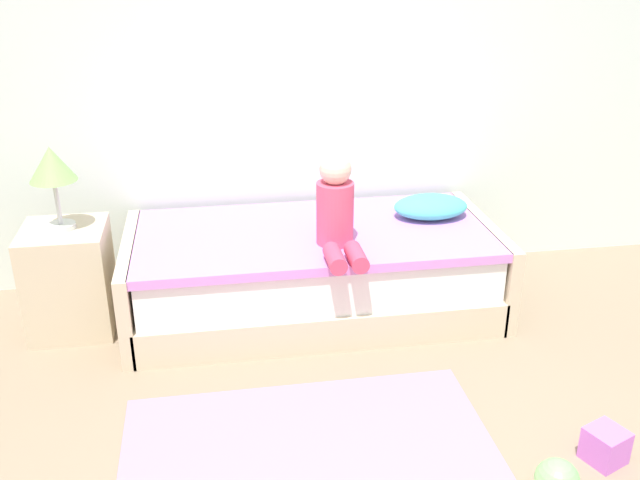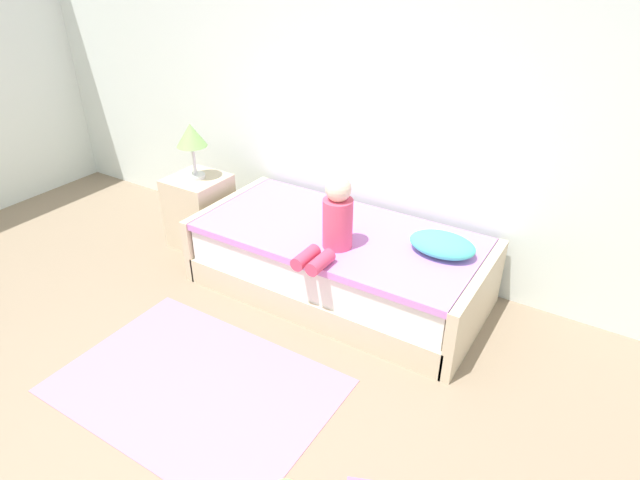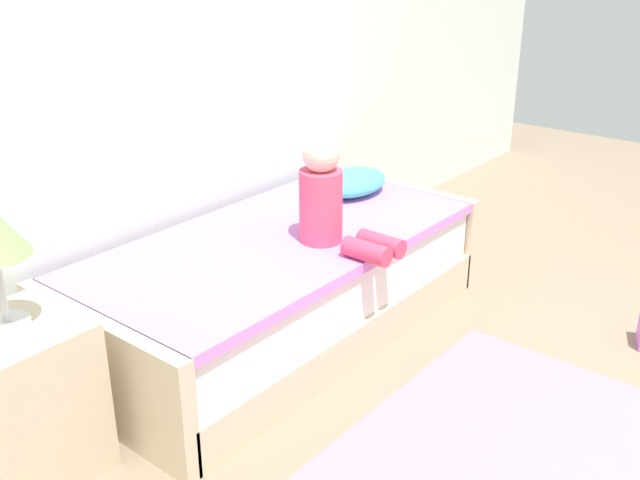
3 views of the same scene
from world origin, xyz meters
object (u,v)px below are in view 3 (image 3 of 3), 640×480
Objects in this scene: bed at (280,285)px; nightstand at (23,402)px; child_figure at (329,201)px; pillow at (353,182)px.

bed is 1.35m from nightstand.
pillow is at bearing 27.65° from child_figure.
child_figure is (0.09, -0.23, 0.46)m from bed.
child_figure reaches higher than pillow.
nightstand is (-1.35, 0.01, 0.05)m from bed.
child_figure is 0.72m from pillow.
pillow reaches higher than bed.
pillow reaches higher than nightstand.
child_figure is at bearing -152.35° from pillow.
pillow is (0.72, 0.10, 0.32)m from bed.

